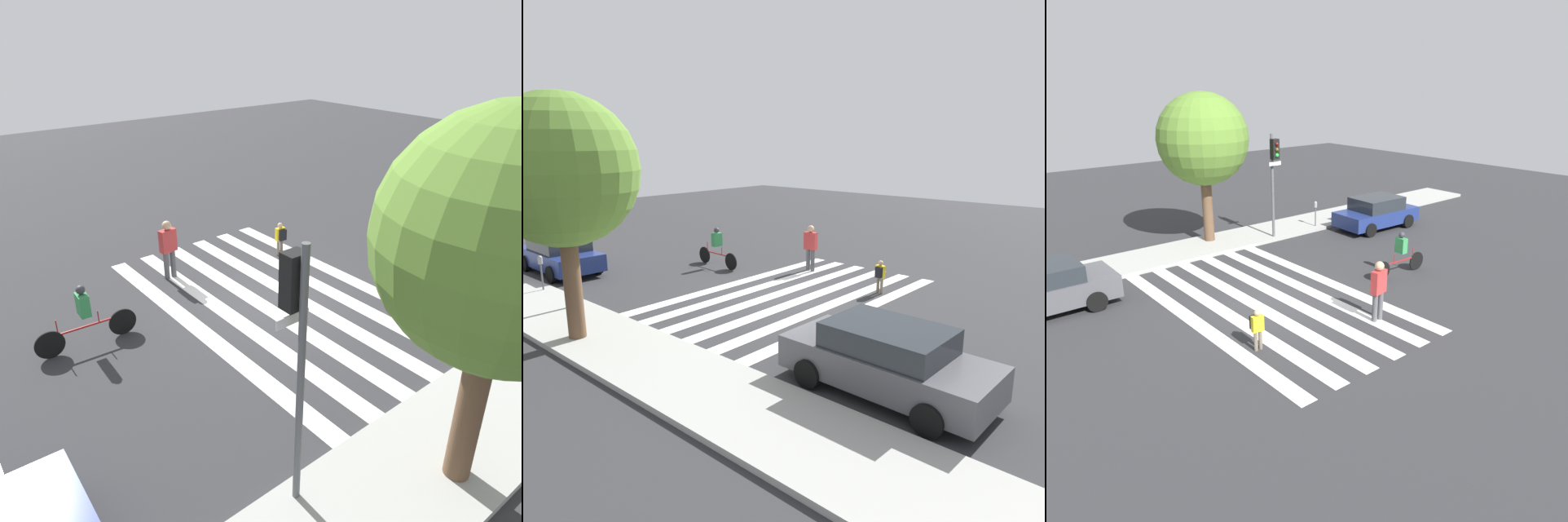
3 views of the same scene
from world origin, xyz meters
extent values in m
plane|color=#2D2D30|center=(0.00, 0.00, 0.00)|extent=(60.00, 60.00, 0.00)
cube|color=#9E9E99|center=(0.00, 6.25, 0.07)|extent=(36.00, 2.50, 0.14)
cube|color=white|center=(-2.56, 0.00, 0.00)|extent=(0.48, 10.00, 0.01)
cube|color=white|center=(-1.54, 0.00, 0.00)|extent=(0.48, 10.00, 0.01)
cube|color=white|center=(-0.51, 0.00, 0.00)|extent=(0.48, 10.00, 0.01)
cube|color=white|center=(0.51, 0.00, 0.00)|extent=(0.48, 10.00, 0.01)
cube|color=white|center=(1.54, 0.00, 0.00)|extent=(0.48, 10.00, 0.01)
cube|color=white|center=(2.56, 0.00, 0.00)|extent=(0.48, 10.00, 0.01)
cylinder|color=#515456|center=(4.10, 5.32, 2.31)|extent=(0.12, 0.12, 4.62)
cube|color=black|center=(4.10, 5.11, 4.00)|extent=(0.32, 0.26, 0.84)
cube|color=silver|center=(4.10, 5.11, 3.40)|extent=(0.60, 0.02, 0.16)
sphere|color=#590F0F|center=(4.10, 4.95, 4.23)|extent=(0.15, 0.15, 0.15)
sphere|color=#59470F|center=(4.10, 4.95, 4.00)|extent=(0.15, 0.15, 0.15)
sphere|color=#26D83F|center=(4.10, 4.95, 3.77)|extent=(0.15, 0.15, 0.15)
cylinder|color=#515456|center=(6.62, 5.39, 0.53)|extent=(0.06, 0.06, 1.05)
cylinder|color=gray|center=(6.62, 5.39, 1.16)|extent=(0.15, 0.15, 0.22)
sphere|color=gray|center=(6.62, 5.39, 1.27)|extent=(0.14, 0.14, 0.14)
cylinder|color=brown|center=(1.64, 6.69, 1.52)|extent=(0.44, 0.44, 3.04)
sphere|color=#567F2D|center=(1.64, 6.69, 4.45)|extent=(3.76, 3.76, 3.76)
cylinder|color=#4C4C51|center=(1.54, -3.13, 0.44)|extent=(0.17, 0.17, 0.88)
cylinder|color=#4C4C51|center=(1.77, -3.13, 0.44)|extent=(0.17, 0.17, 0.88)
cube|color=#B73333|center=(1.66, -3.13, 1.23)|extent=(0.54, 0.30, 0.70)
sphere|color=tan|center=(1.66, -3.13, 1.72)|extent=(0.28, 0.28, 0.28)
cylinder|color=#6B6051|center=(-2.13, -2.30, 0.28)|extent=(0.10, 0.10, 0.55)
cylinder|color=#6B6051|center=(-1.99, -2.30, 0.28)|extent=(0.10, 0.10, 0.55)
cube|color=yellow|center=(-2.06, -2.30, 0.77)|extent=(0.34, 0.18, 0.44)
sphere|color=tan|center=(-2.06, -2.30, 1.08)|extent=(0.17, 0.17, 0.17)
cube|color=black|center=(-2.07, -2.17, 0.77)|extent=(0.25, 0.14, 0.37)
cylinder|color=black|center=(5.91, -1.20, 0.35)|extent=(0.70, 0.08, 0.70)
cylinder|color=black|center=(4.15, -1.09, 0.35)|extent=(0.70, 0.08, 0.70)
cube|color=maroon|center=(5.03, -1.15, 0.54)|extent=(1.50, 0.12, 0.04)
cylinder|color=maroon|center=(4.72, -1.13, 0.70)|extent=(0.03, 0.03, 0.32)
cylinder|color=maroon|center=(5.69, -1.18, 0.74)|extent=(0.03, 0.03, 0.40)
cube|color=#338C4C|center=(5.03, -1.15, 1.14)|extent=(0.26, 0.41, 0.55)
sphere|color=#333338|center=(5.03, -1.15, 1.53)|extent=(0.22, 0.22, 0.22)
cylinder|color=black|center=(-4.48, 4.66, 0.32)|extent=(0.64, 0.21, 0.64)
cylinder|color=black|center=(-4.50, 2.88, 0.32)|extent=(0.64, 0.21, 0.64)
cube|color=navy|center=(8.95, 3.64, 0.59)|extent=(4.12, 1.99, 0.65)
cube|color=#23282D|center=(8.95, 3.64, 1.21)|extent=(2.29, 1.78, 0.59)
cylinder|color=black|center=(10.24, 4.50, 0.32)|extent=(0.65, 0.22, 0.64)
cylinder|color=black|center=(10.17, 2.69, 0.32)|extent=(0.65, 0.22, 0.64)
cylinder|color=black|center=(7.73, 4.59, 0.32)|extent=(0.65, 0.22, 0.64)
cylinder|color=black|center=(7.66, 2.79, 0.32)|extent=(0.65, 0.22, 0.64)
camera|label=1|loc=(8.22, 9.58, 7.13)|focal=35.00mm
camera|label=2|loc=(-10.70, 12.48, 5.20)|focal=35.00mm
camera|label=3|loc=(-8.74, -12.25, 6.82)|focal=35.00mm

